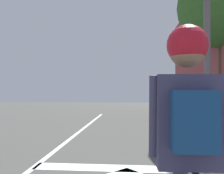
{
  "coord_description": "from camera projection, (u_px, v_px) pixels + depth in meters",
  "views": [
    {
      "loc": [
        1.89,
        1.95,
        1.43
      ],
      "look_at": [
        1.43,
        7.46,
        1.51
      ],
      "focal_mm": 37.66,
      "sensor_mm": 36.0,
      "label": 1
    }
  ],
  "objects": [
    {
      "name": "curb_strip",
      "position": [
        213.0,
        172.0,
        3.9
      ],
      "size": [
        0.24,
        24.0,
        0.14
      ],
      "primitive_type": "cube",
      "color": "#9F9391",
      "rests_on": "ground"
    },
    {
      "name": "lane_line_center",
      "position": [
        29.0,
        171.0,
        4.17
      ],
      "size": [
        0.12,
        20.0,
        0.01
      ],
      "primitive_type": "cube",
      "color": "white",
      "rests_on": "ground"
    },
    {
      "name": "stop_bar",
      "position": [
        116.0,
        168.0,
        4.31
      ],
      "size": [
        3.06,
        0.4,
        0.01
      ],
      "primitive_type": "cube",
      "color": "white",
      "rests_on": "ground"
    },
    {
      "name": "traffic_signal_mast",
      "position": [
        153.0,
        1.0,
        5.79
      ],
      "size": [
        4.43,
        0.34,
        5.05
      ],
      "color": "#5E5357",
      "rests_on": "ground"
    },
    {
      "name": "skater",
      "position": [
        188.0,
        123.0,
        1.5
      ],
      "size": [
        0.49,
        0.64,
        1.78
      ],
      "color": "navy",
      "rests_on": "skateboard"
    },
    {
      "name": "roadside_tree",
      "position": [
        221.0,
        5.0,
        8.65
      ],
      "size": [
        3.17,
        3.17,
        6.19
      ],
      "color": "#4F3928",
      "rests_on": "ground"
    }
  ]
}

